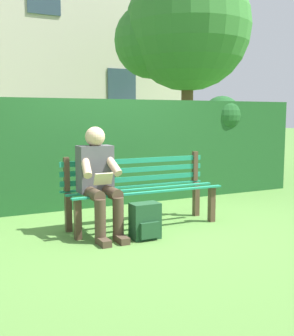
{
  "coord_description": "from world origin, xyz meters",
  "views": [
    {
      "loc": [
        2.16,
        4.42,
        1.32
      ],
      "look_at": [
        0.0,
        0.1,
        0.71
      ],
      "focal_mm": 45.28,
      "sensor_mm": 36.0,
      "label": 1
    }
  ],
  "objects": [
    {
      "name": "hedge_backdrop",
      "position": [
        -0.42,
        -1.58,
        0.8
      ],
      "size": [
        6.05,
        0.8,
        1.64
      ],
      "color": "#1E5123",
      "rests_on": "ground"
    },
    {
      "name": "ground",
      "position": [
        0.0,
        0.0,
        0.0
      ],
      "size": [
        60.0,
        60.0,
        0.0
      ],
      "primitive_type": "plane",
      "color": "#517F38"
    },
    {
      "name": "backpack",
      "position": [
        0.2,
        0.46,
        0.19
      ],
      "size": [
        0.31,
        0.26,
        0.39
      ],
      "color": "#1E4728",
      "rests_on": "ground"
    },
    {
      "name": "park_bench",
      "position": [
        0.0,
        -0.08,
        0.45
      ],
      "size": [
        1.88,
        0.51,
        0.85
      ],
      "color": "#4C3828",
      "rests_on": "ground"
    },
    {
      "name": "person_seated",
      "position": [
        0.59,
        0.1,
        0.63
      ],
      "size": [
        0.44,
        0.73,
        1.19
      ],
      "color": "#4C4C51",
      "rests_on": "ground"
    },
    {
      "name": "tree_far",
      "position": [
        -3.23,
        -4.51,
        3.31
      ],
      "size": [
        3.14,
        2.99,
        4.87
      ],
      "color": "brown",
      "rests_on": "ground"
    },
    {
      "name": "building_facade",
      "position": [
        -0.66,
        -8.84,
        3.72
      ],
      "size": [
        9.05,
        2.87,
        7.44
      ],
      "color": "beige",
      "rests_on": "ground"
    }
  ]
}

